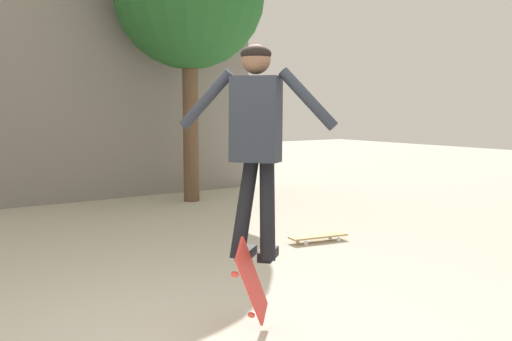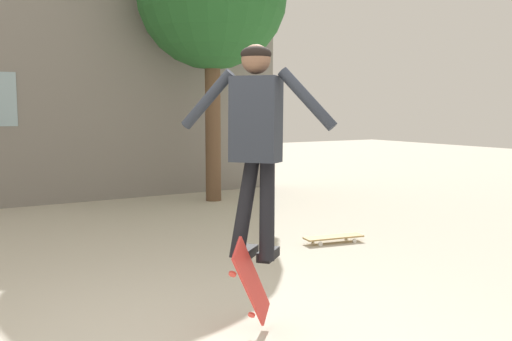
{
  "view_description": "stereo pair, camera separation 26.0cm",
  "coord_description": "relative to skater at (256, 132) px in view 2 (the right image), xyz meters",
  "views": [
    {
      "loc": [
        -1.82,
        -3.27,
        1.68
      ],
      "look_at": [
        0.52,
        0.09,
        1.23
      ],
      "focal_mm": 40.0,
      "sensor_mm": 36.0,
      "label": 1
    },
    {
      "loc": [
        -1.6,
        -3.41,
        1.68
      ],
      "look_at": [
        0.52,
        0.09,
        1.23
      ],
      "focal_mm": 40.0,
      "sensor_mm": 36.0,
      "label": 2
    }
  ],
  "objects": [
    {
      "name": "skater",
      "position": [
        0.0,
        0.0,
        0.0
      ],
      "size": [
        0.81,
        0.96,
        1.55
      ],
      "rotation": [
        0.0,
        0.0,
        0.69
      ],
      "color": "#282D38"
    },
    {
      "name": "skateboard_flipping",
      "position": [
        -0.05,
        -0.03,
        -1.1
      ],
      "size": [
        0.55,
        0.42,
        0.77
      ],
      "rotation": [
        0.0,
        0.0,
        0.6
      ],
      "color": "red"
    },
    {
      "name": "building_backdrop",
      "position": [
        -0.53,
        7.03,
        0.9
      ],
      "size": [
        10.64,
        0.52,
        5.67
      ],
      "color": "gray",
      "rests_on": "ground_plane"
    },
    {
      "name": "skateboard_resting",
      "position": [
        2.35,
        2.01,
        -1.44
      ],
      "size": [
        0.8,
        0.33,
        0.08
      ],
      "rotation": [
        0.0,
        0.0,
        2.97
      ],
      "color": "#AD894C",
      "rests_on": "ground_plane"
    }
  ]
}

